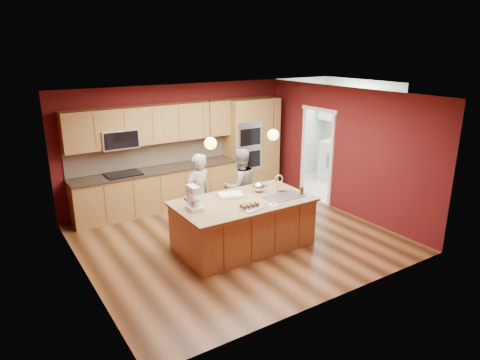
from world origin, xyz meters
TOP-DOWN VIEW (x-y plane):
  - floor at (0.00, 0.00)m, footprint 5.50×5.50m
  - ceiling at (0.00, 0.00)m, footprint 5.50×5.50m
  - wall_back at (0.00, 2.50)m, footprint 5.50×0.00m
  - wall_front at (0.00, -2.50)m, footprint 5.50×0.00m
  - wall_left at (-2.75, 0.00)m, footprint 0.00×5.00m
  - wall_right at (2.75, 0.00)m, footprint 0.00×5.00m
  - cabinet_run at (-0.68, 2.25)m, footprint 3.74×0.64m
  - oven_column at (1.85, 2.19)m, footprint 1.30×0.62m
  - doorway_trim at (2.73, 0.80)m, footprint 0.08×1.11m
  - laundry_room at (4.35, 1.20)m, footprint 2.60×2.70m
  - pendant_left at (-0.71, -0.37)m, footprint 0.20×0.20m
  - pendant_right at (0.55, -0.37)m, footprint 0.20×0.20m
  - island at (-0.06, -0.38)m, footprint 2.43×1.36m
  - person_left at (-0.49, 0.56)m, footprint 0.67×0.54m
  - person_right at (0.46, 0.56)m, footprint 0.80×0.64m
  - stand_mixer at (-1.02, -0.31)m, footprint 0.23×0.31m
  - sheet_cake at (-0.15, -0.07)m, footprint 0.57×0.49m
  - cooling_rack at (-0.19, -0.79)m, footprint 0.46×0.39m
  - mixing_bowl at (0.42, -0.14)m, footprint 0.23×0.23m
  - plate at (0.21, -0.88)m, footprint 0.17×0.17m
  - tumbler at (0.99, -0.70)m, footprint 0.07×0.07m
  - phone at (0.80, -0.38)m, footprint 0.15×0.11m
  - cupcakes_left at (-0.86, 0.10)m, footprint 0.21×0.28m
  - cupcakes_rack at (-0.19, -0.74)m, footprint 0.35×0.17m
  - cupcakes_right at (0.63, 0.10)m, footprint 0.21×0.21m
  - washer at (4.19, 0.78)m, footprint 0.69×0.71m
  - dryer at (4.19, 1.63)m, footprint 0.85×0.87m

SIDE VIEW (x-z plane):
  - floor at x=0.00m, z-range 0.00..0.00m
  - island at x=-0.06m, z-range -0.18..1.10m
  - washer at x=4.19m, z-range 0.00..1.04m
  - dryer at x=4.19m, z-range 0.00..1.08m
  - person_right at x=0.46m, z-range 0.00..1.58m
  - person_left at x=-0.49m, z-range 0.00..1.60m
  - phone at x=0.80m, z-range 0.90..0.91m
  - plate at x=0.21m, z-range 0.90..0.91m
  - cooling_rack at x=-0.19m, z-range 0.90..0.92m
  - sheet_cake at x=-0.15m, z-range 0.89..0.94m
  - cupcakes_left at x=-0.86m, z-range 0.90..0.96m
  - cupcakes_right at x=0.63m, z-range 0.90..0.96m
  - cupcakes_rack at x=-0.19m, z-range 0.91..0.99m
  - tumbler at x=0.99m, z-range 0.90..1.03m
  - cabinet_run at x=-0.68m, z-range -0.17..2.13m
  - mixing_bowl at x=0.42m, z-range 0.89..1.08m
  - doorway_trim at x=2.73m, z-range -0.05..2.15m
  - stand_mixer at x=-1.02m, z-range 0.87..1.28m
  - oven_column at x=1.85m, z-range 0.00..2.30m
  - wall_back at x=0.00m, z-range -1.40..4.10m
  - wall_front at x=0.00m, z-range -1.40..4.10m
  - wall_left at x=-2.75m, z-range -1.15..3.85m
  - wall_right at x=2.75m, z-range -1.15..3.85m
  - laundry_room at x=4.35m, z-range 0.60..3.30m
  - pendant_left at x=-0.71m, z-range 1.60..2.40m
  - pendant_right at x=0.55m, z-range 1.60..2.40m
  - ceiling at x=0.00m, z-range 2.70..2.70m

